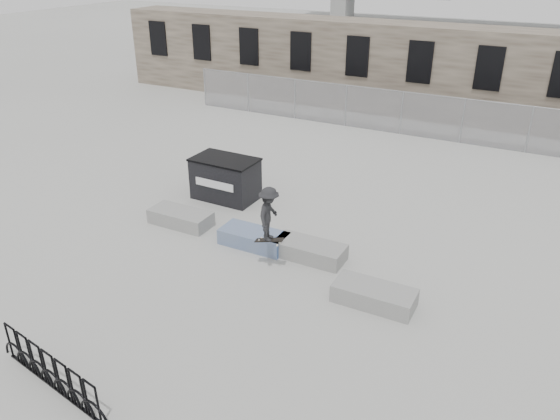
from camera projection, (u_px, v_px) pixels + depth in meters
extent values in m
plane|color=#B1B1AC|center=(273.00, 253.00, 15.68)|extent=(120.00, 120.00, 0.00)
cube|color=brown|center=(425.00, 71.00, 27.63)|extent=(36.00, 2.50, 4.50)
cube|color=black|center=(158.00, 38.00, 33.04)|extent=(1.20, 0.12, 2.00)
cube|color=black|center=(202.00, 42.00, 31.70)|extent=(1.20, 0.12, 2.00)
cube|color=black|center=(249.00, 47.00, 30.36)|extent=(1.20, 0.12, 2.00)
cube|color=black|center=(301.00, 51.00, 29.02)|extent=(1.20, 0.12, 2.00)
cube|color=black|center=(357.00, 57.00, 27.68)|extent=(1.20, 0.12, 2.00)
cube|color=black|center=(420.00, 62.00, 26.34)|extent=(1.20, 0.12, 2.00)
cube|color=black|center=(489.00, 68.00, 25.00)|extent=(1.20, 0.12, 2.00)
cylinder|color=gray|center=(205.00, 87.00, 29.80)|extent=(0.06, 0.06, 2.00)
cylinder|color=gray|center=(248.00, 93.00, 28.65)|extent=(0.06, 0.06, 2.00)
cylinder|color=gray|center=(295.00, 99.00, 27.50)|extent=(0.06, 0.06, 2.00)
cylinder|color=gray|center=(346.00, 106.00, 26.35)|extent=(0.06, 0.06, 2.00)
cylinder|color=gray|center=(401.00, 113.00, 25.19)|extent=(0.06, 0.06, 2.00)
cylinder|color=gray|center=(462.00, 121.00, 24.04)|extent=(0.06, 0.06, 2.00)
cylinder|color=gray|center=(529.00, 130.00, 22.89)|extent=(0.06, 0.06, 2.00)
cube|color=#99999E|center=(401.00, 113.00, 25.19)|extent=(22.00, 0.02, 2.00)
cylinder|color=gray|center=(403.00, 92.00, 24.76)|extent=(22.00, 0.04, 0.04)
cube|color=#969694|center=(181.00, 218.00, 17.23)|extent=(2.00, 0.90, 0.46)
cube|color=#2D471E|center=(180.00, 213.00, 17.15)|extent=(1.76, 0.66, 0.10)
cube|color=#305192|center=(254.00, 238.00, 16.01)|extent=(2.00, 0.90, 0.46)
cube|color=#2D471E|center=(254.00, 233.00, 15.94)|extent=(1.76, 0.66, 0.10)
cube|color=#969694|center=(310.00, 251.00, 15.37)|extent=(2.00, 0.90, 0.46)
cube|color=#2D471E|center=(310.00, 245.00, 15.29)|extent=(1.76, 0.66, 0.10)
cube|color=#969694|center=(374.00, 295.00, 13.39)|extent=(2.00, 0.90, 0.46)
cube|color=#2D471E|center=(375.00, 290.00, 13.32)|extent=(1.76, 0.66, 0.10)
cube|color=black|center=(225.00, 179.00, 18.83)|extent=(2.18, 1.33, 1.41)
cube|color=black|center=(225.00, 160.00, 18.51)|extent=(2.24, 1.39, 0.06)
cube|color=white|center=(214.00, 185.00, 18.28)|extent=(1.51, 0.05, 0.27)
cube|color=black|center=(54.00, 387.00, 10.90)|extent=(3.12, 0.56, 0.04)
torus|color=black|center=(14.00, 344.00, 11.44)|extent=(0.89, 0.19, 0.89)
torus|color=black|center=(25.00, 352.00, 11.20)|extent=(0.89, 0.19, 0.89)
torus|color=black|center=(37.00, 361.00, 10.95)|extent=(0.89, 0.19, 0.89)
torus|color=black|center=(50.00, 371.00, 10.71)|extent=(0.89, 0.19, 0.89)
torus|color=black|center=(64.00, 381.00, 10.47)|extent=(0.89, 0.19, 0.89)
torus|color=black|center=(78.00, 391.00, 10.22)|extent=(0.89, 0.19, 0.89)
torus|color=black|center=(92.00, 402.00, 9.98)|extent=(0.89, 0.19, 0.89)
cube|color=gray|center=(343.00, 0.00, 66.96)|extent=(2.00, 3.00, 4.00)
imported|color=#232426|center=(269.00, 214.00, 14.24)|extent=(0.71, 1.04, 1.49)
cube|color=black|center=(269.00, 240.00, 14.58)|extent=(0.81, 0.31, 0.20)
cylinder|color=beige|center=(259.00, 240.00, 14.66)|extent=(0.06, 0.03, 0.06)
cylinder|color=beige|center=(261.00, 238.00, 14.77)|extent=(0.06, 0.03, 0.06)
cylinder|color=beige|center=(277.00, 245.00, 14.43)|extent=(0.06, 0.03, 0.06)
cylinder|color=beige|center=(280.00, 243.00, 14.54)|extent=(0.06, 0.03, 0.06)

